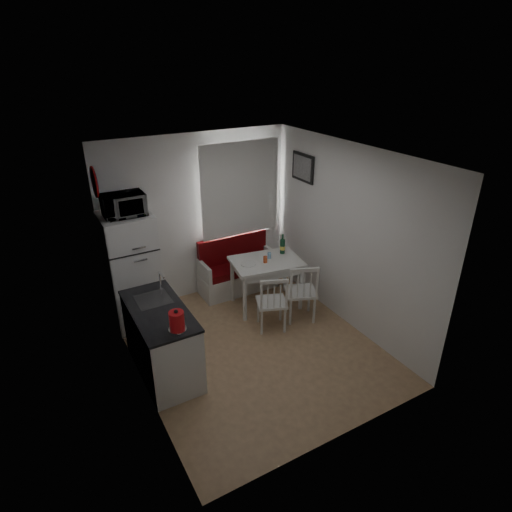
{
  "coord_description": "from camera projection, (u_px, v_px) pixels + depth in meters",
  "views": [
    {
      "loc": [
        -2.3,
        -4.12,
        3.63
      ],
      "look_at": [
        0.32,
        0.5,
        1.09
      ],
      "focal_mm": 30.0,
      "sensor_mm": 36.0,
      "label": 1
    }
  ],
  "objects": [
    {
      "name": "wine_bottle",
      "position": [
        283.0,
        244.0,
        6.63
      ],
      "size": [
        0.08,
        0.08,
        0.32
      ],
      "primitive_type": null,
      "color": "#164529",
      "rests_on": "dining_table"
    },
    {
      "name": "wall_sign",
      "position": [
        95.0,
        182.0,
        5.37
      ],
      "size": [
        0.03,
        0.4,
        0.4
      ],
      "primitive_type": "cylinder",
      "rotation": [
        0.0,
        1.57,
        0.0
      ],
      "color": "navy",
      "rests_on": "wall_left"
    },
    {
      "name": "kettle",
      "position": [
        177.0,
        321.0,
        4.56
      ],
      "size": [
        0.2,
        0.2,
        0.26
      ],
      "primitive_type": "cylinder",
      "color": "red",
      "rests_on": "kitchen_counter"
    },
    {
      "name": "wall_front",
      "position": [
        347.0,
        335.0,
        3.89
      ],
      "size": [
        3.0,
        0.02,
        2.6
      ],
      "primitive_type": "cube",
      "color": "white",
      "rests_on": "floor"
    },
    {
      "name": "picture_frame",
      "position": [
        303.0,
        167.0,
        6.45
      ],
      "size": [
        0.04,
        0.52,
        0.42
      ],
      "primitive_type": "cube",
      "color": "black",
      "rests_on": "wall_right"
    },
    {
      "name": "dining_table",
      "position": [
        266.0,
        266.0,
        6.5
      ],
      "size": [
        1.14,
        0.88,
        0.78
      ],
      "rotation": [
        0.0,
        0.0,
        -0.16
      ],
      "color": "silver",
      "rests_on": "floor"
    },
    {
      "name": "window",
      "position": [
        239.0,
        192.0,
        6.78
      ],
      "size": [
        1.22,
        0.06,
        1.47
      ],
      "primitive_type": "cube",
      "color": "silver",
      "rests_on": "wall_back"
    },
    {
      "name": "chair_right",
      "position": [
        305.0,
        287.0,
        6.14
      ],
      "size": [
        0.56,
        0.56,
        0.5
      ],
      "rotation": [
        0.0,
        0.0,
        -0.4
      ],
      "color": "silver",
      "rests_on": "floor"
    },
    {
      "name": "kitchen_counter",
      "position": [
        162.0,
        340.0,
        5.21
      ],
      "size": [
        0.62,
        1.32,
        1.16
      ],
      "color": "silver",
      "rests_on": "floor"
    },
    {
      "name": "drinking_glass_blue",
      "position": [
        269.0,
        255.0,
        6.52
      ],
      "size": [
        0.05,
        0.05,
        0.09
      ],
      "primitive_type": "cylinder",
      "color": "#76A1C9",
      "rests_on": "dining_table"
    },
    {
      "name": "wall_right",
      "position": [
        347.0,
        238.0,
        5.93
      ],
      "size": [
        0.02,
        3.5,
        2.6
      ],
      "primitive_type": "cube",
      "color": "white",
      "rests_on": "floor"
    },
    {
      "name": "fridge",
      "position": [
        132.0,
        271.0,
        6.03
      ],
      "size": [
        0.67,
        0.67,
        1.68
      ],
      "primitive_type": "cube",
      "color": "white",
      "rests_on": "floor"
    },
    {
      "name": "wall_left",
      "position": [
        132.0,
        292.0,
        4.59
      ],
      "size": [
        0.02,
        3.5,
        2.6
      ],
      "primitive_type": "cube",
      "color": "white",
      "rests_on": "floor"
    },
    {
      "name": "ceiling",
      "position": [
        253.0,
        155.0,
        4.7
      ],
      "size": [
        3.0,
        3.5,
        0.02
      ],
      "primitive_type": "cube",
      "color": "white",
      "rests_on": "wall_back"
    },
    {
      "name": "wall_back",
      "position": [
        198.0,
        218.0,
        6.63
      ],
      "size": [
        3.0,
        0.02,
        2.6
      ],
      "primitive_type": "cube",
      "color": "white",
      "rests_on": "floor"
    },
    {
      "name": "floor",
      "position": [
        254.0,
        347.0,
        5.82
      ],
      "size": [
        3.0,
        3.5,
        0.02
      ],
      "primitive_type": "cube",
      "color": "#9C7753",
      "rests_on": "ground"
    },
    {
      "name": "drinking_glass_orange",
      "position": [
        265.0,
        259.0,
        6.38
      ],
      "size": [
        0.06,
        0.06,
        0.1
      ],
      "primitive_type": "cylinder",
      "color": "#C84C21",
      "rests_on": "dining_table"
    },
    {
      "name": "curtain",
      "position": [
        241.0,
        190.0,
        6.7
      ],
      "size": [
        1.35,
        0.02,
        1.5
      ],
      "primitive_type": "cube",
      "color": "white",
      "rests_on": "wall_back"
    },
    {
      "name": "bench",
      "position": [
        237.0,
        273.0,
        7.11
      ],
      "size": [
        1.28,
        0.49,
        0.92
      ],
      "color": "silver",
      "rests_on": "floor"
    },
    {
      "name": "plate",
      "position": [
        248.0,
        264.0,
        6.34
      ],
      "size": [
        0.23,
        0.23,
        0.02
      ],
      "primitive_type": "cylinder",
      "color": "white",
      "rests_on": "dining_table"
    },
    {
      "name": "chair_left",
      "position": [
        275.0,
        298.0,
        5.94
      ],
      "size": [
        0.52,
        0.52,
        0.47
      ],
      "rotation": [
        0.0,
        0.0,
        -0.37
      ],
      "color": "silver",
      "rests_on": "floor"
    },
    {
      "name": "microwave",
      "position": [
        124.0,
        205.0,
        5.56
      ],
      "size": [
        0.54,
        0.36,
        0.3
      ],
      "primitive_type": "imported",
      "color": "white",
      "rests_on": "fridge"
    }
  ]
}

